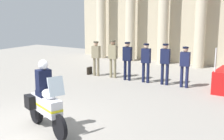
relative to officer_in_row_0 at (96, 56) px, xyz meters
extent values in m
plane|color=gray|center=(2.23, -6.43, -0.98)|extent=(28.19, 28.19, 0.00)
cube|color=#B6AB91|center=(1.38, 5.57, 2.62)|extent=(12.37, 0.30, 7.19)
cylinder|color=beige|center=(-2.88, 4.67, 2.11)|extent=(0.60, 0.60, 6.18)
cylinder|color=beige|center=(-0.75, 4.67, 2.11)|extent=(0.60, 0.60, 6.18)
cylinder|color=beige|center=(1.38, 4.67, 2.11)|extent=(0.60, 0.60, 6.18)
cylinder|color=beige|center=(3.52, 4.67, 2.11)|extent=(0.60, 0.60, 6.18)
cylinder|color=silver|center=(5.63, -0.33, 0.34)|extent=(0.05, 0.05, 0.90)
cylinder|color=#7A7056|center=(-0.11, 0.00, -0.55)|extent=(0.13, 0.13, 0.87)
cylinder|color=#7A7056|center=(0.11, 0.00, -0.55)|extent=(0.13, 0.13, 0.87)
cube|color=#7A7056|center=(0.00, 0.00, 0.18)|extent=(0.40, 0.26, 0.58)
sphere|color=tan|center=(0.00, 0.00, 0.57)|extent=(0.21, 0.21, 0.21)
cylinder|color=#494334|center=(0.00, 0.00, 0.65)|extent=(0.24, 0.24, 0.06)
cylinder|color=#847A5B|center=(0.79, 0.07, -0.53)|extent=(0.13, 0.13, 0.89)
cylinder|color=#847A5B|center=(1.01, 0.07, -0.53)|extent=(0.13, 0.13, 0.89)
cube|color=#847A5B|center=(0.90, 0.07, 0.24)|extent=(0.40, 0.26, 0.65)
sphere|color=#997056|center=(0.90, 0.07, 0.67)|extent=(0.21, 0.21, 0.21)
cylinder|color=#4F4937|center=(0.90, 0.07, 0.75)|extent=(0.24, 0.24, 0.06)
cylinder|color=black|center=(1.61, -0.02, -0.53)|extent=(0.13, 0.13, 0.90)
cylinder|color=black|center=(1.83, -0.02, -0.53)|extent=(0.13, 0.13, 0.90)
cube|color=black|center=(1.72, -0.02, 0.22)|extent=(0.40, 0.26, 0.62)
sphere|color=tan|center=(1.72, -0.02, 0.64)|extent=(0.21, 0.21, 0.21)
cylinder|color=black|center=(1.72, -0.02, 0.72)|extent=(0.24, 0.24, 0.06)
cylinder|color=#141938|center=(2.51, 0.02, -0.54)|extent=(0.13, 0.13, 0.87)
cylinder|color=#141938|center=(2.73, 0.02, -0.54)|extent=(0.13, 0.13, 0.87)
cube|color=#141938|center=(2.62, 0.02, 0.20)|extent=(0.40, 0.26, 0.63)
sphere|color=beige|center=(2.62, 0.02, 0.62)|extent=(0.21, 0.21, 0.21)
cylinder|color=black|center=(2.62, 0.02, 0.70)|extent=(0.24, 0.24, 0.06)
cylinder|color=#141938|center=(3.37, 0.09, -0.52)|extent=(0.13, 0.13, 0.91)
cylinder|color=#141938|center=(3.59, 0.09, -0.52)|extent=(0.13, 0.13, 0.91)
cube|color=#141938|center=(3.48, 0.09, 0.24)|extent=(0.40, 0.26, 0.62)
sphere|color=tan|center=(3.48, 0.09, 0.66)|extent=(0.21, 0.21, 0.21)
cylinder|color=black|center=(3.48, 0.09, 0.74)|extent=(0.24, 0.24, 0.06)
cylinder|color=#191E42|center=(4.23, 0.09, -0.54)|extent=(0.13, 0.13, 0.89)
cylinder|color=#191E42|center=(4.45, 0.09, -0.54)|extent=(0.13, 0.13, 0.89)
cube|color=#191E42|center=(4.34, 0.09, 0.20)|extent=(0.40, 0.26, 0.58)
sphere|color=tan|center=(4.34, 0.09, 0.59)|extent=(0.21, 0.21, 0.21)
cylinder|color=black|center=(4.34, 0.09, 0.67)|extent=(0.24, 0.24, 0.06)
cylinder|color=black|center=(3.50, -6.51, -0.66)|extent=(0.63, 0.33, 0.64)
cylinder|color=black|center=(2.15, -5.98, -0.66)|extent=(0.65, 0.36, 0.64)
cube|color=silver|center=(2.82, -6.25, -0.26)|extent=(1.27, 0.75, 0.44)
ellipsoid|color=silver|center=(2.96, -6.30, 0.06)|extent=(0.60, 0.49, 0.26)
cube|color=yellow|center=(2.82, -6.25, -0.28)|extent=(1.29, 0.77, 0.06)
cube|color=silver|center=(3.38, -6.47, 0.36)|extent=(0.29, 0.43, 0.47)
cube|color=black|center=(2.45, -5.82, -0.26)|extent=(0.40, 0.30, 0.36)
cube|color=black|center=(2.26, -6.31, -0.26)|extent=(0.40, 0.30, 0.36)
cube|color=black|center=(2.71, -6.20, 0.03)|extent=(0.50, 0.46, 0.14)
cube|color=black|center=(2.71, -6.20, 0.38)|extent=(0.37, 0.43, 0.56)
sphere|color=silver|center=(2.73, -6.21, 0.79)|extent=(0.26, 0.26, 0.26)
cube|color=black|center=(-0.47, 0.09, -0.80)|extent=(0.10, 0.32, 0.36)
camera|label=1|loc=(8.41, -11.86, 2.23)|focal=49.48mm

